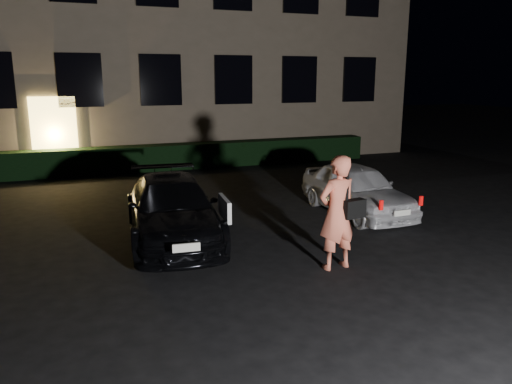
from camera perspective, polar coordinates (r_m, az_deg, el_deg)
name	(u,v)px	position (r m, az deg, el deg)	size (l,w,h in m)	color
ground	(298,286)	(7.77, 4.80, -10.66)	(80.00, 80.00, 0.00)	black
building	(139,3)	(21.81, -13.19, 20.33)	(20.00, 8.11, 12.00)	#706250
hedge	(166,157)	(17.40, -10.21, 3.95)	(15.00, 0.70, 0.85)	black
sedan	(172,209)	(9.90, -9.56, -1.90)	(2.06, 4.28, 1.19)	black
hatch	(357,189)	(11.76, 11.43, 0.35)	(1.43, 3.45, 1.17)	silver
man	(338,213)	(8.24, 9.31, -2.34)	(0.83, 0.55, 1.91)	#DB694F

